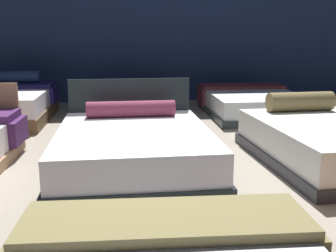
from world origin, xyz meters
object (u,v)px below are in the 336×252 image
(bed_4, at_px, (134,148))
(bed_7, at_px, (129,102))
(bed_5, at_px, (330,142))
(bed_8, at_px, (251,103))
(bed_6, at_px, (1,105))

(bed_4, bearing_deg, bed_7, 89.00)
(bed_4, distance_m, bed_7, 2.82)
(bed_5, bearing_deg, bed_7, 125.44)
(bed_5, relative_size, bed_8, 1.01)
(bed_4, relative_size, bed_8, 0.96)
(bed_6, distance_m, bed_7, 2.14)
(bed_4, height_order, bed_5, bed_4)
(bed_5, height_order, bed_7, bed_5)
(bed_4, distance_m, bed_5, 2.21)
(bed_4, xyz_separation_m, bed_5, (2.21, 0.04, -0.01))
(bed_6, xyz_separation_m, bed_8, (4.34, 0.03, -0.06))
(bed_7, relative_size, bed_8, 1.00)
(bed_5, height_order, bed_6, bed_6)
(bed_5, distance_m, bed_7, 3.54)
(bed_4, xyz_separation_m, bed_8, (2.21, 2.80, -0.03))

